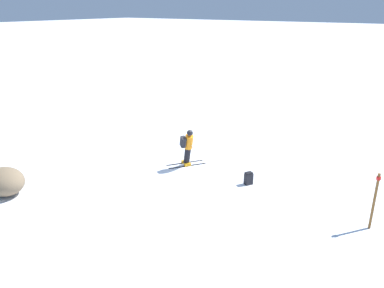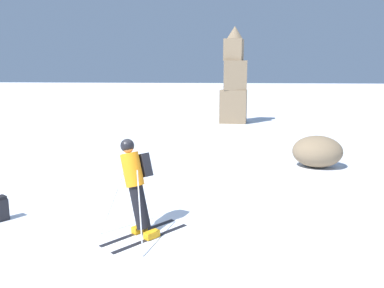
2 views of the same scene
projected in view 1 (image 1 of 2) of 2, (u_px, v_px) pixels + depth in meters
The scene contains 5 objects.
ground_plane at pixel (198, 168), 15.99m from camera, with size 300.00×300.00×0.00m, color white.
skier at pixel (188, 146), 15.72m from camera, with size 1.51×1.64×1.77m.
spare_backpack at pixel (249, 178), 14.45m from camera, with size 0.34×0.37×0.50m.
exposed_boulder_0 at pixel (4, 182), 13.60m from camera, with size 1.55×1.32×1.01m, color #7A664C.
trail_marker at pixel (375, 199), 11.30m from camera, with size 0.13×0.13×1.87m.
Camera 1 is at (-8.18, 12.14, 6.52)m, focal length 35.00 mm.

